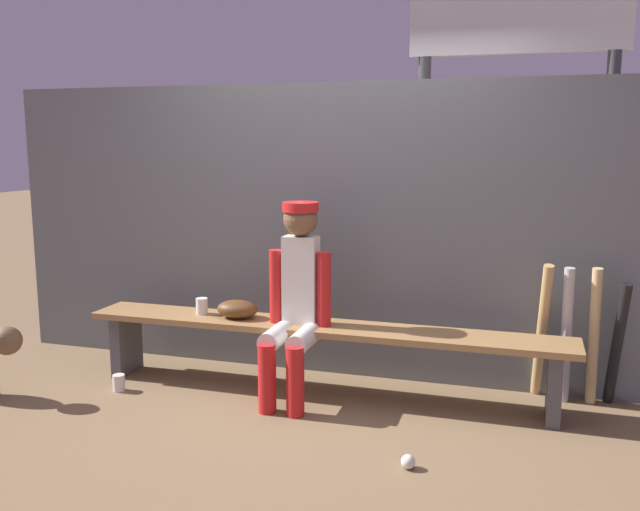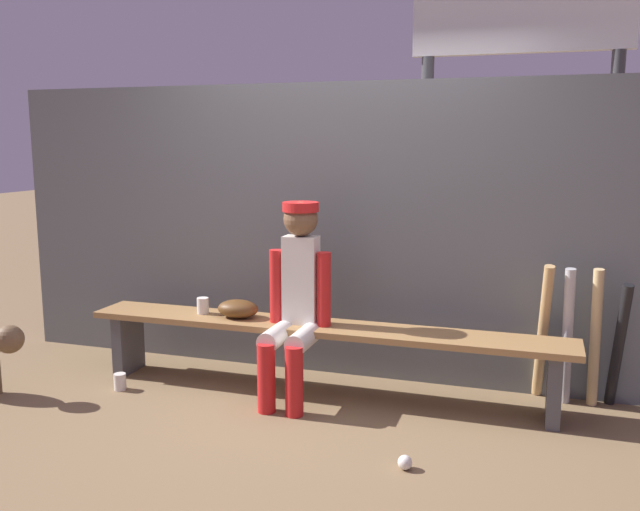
# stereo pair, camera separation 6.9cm
# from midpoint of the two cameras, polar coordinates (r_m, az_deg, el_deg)

# --- Properties ---
(ground_plane) EXTENTS (30.00, 30.00, 0.00)m
(ground_plane) POSITION_cam_midpoint_polar(r_m,az_deg,el_deg) (4.53, -0.45, -11.53)
(ground_plane) COLOR brown
(chainlink_fence) EXTENTS (5.05, 0.03, 2.02)m
(chainlink_fence) POSITION_cam_midpoint_polar(r_m,az_deg,el_deg) (4.69, 1.15, 1.97)
(chainlink_fence) COLOR #595E63
(chainlink_fence) RESTS_ON ground_plane
(dugout_bench) EXTENTS (3.18, 0.36, 0.47)m
(dugout_bench) POSITION_cam_midpoint_polar(r_m,az_deg,el_deg) (4.41, -0.45, -6.94)
(dugout_bench) COLOR olive
(dugout_bench) RESTS_ON ground_plane
(player_seated) EXTENTS (0.41, 0.55, 1.26)m
(player_seated) POSITION_cam_midpoint_polar(r_m,az_deg,el_deg) (4.28, -2.53, -3.30)
(player_seated) COLOR silver
(player_seated) RESTS_ON ground_plane
(baseball_glove) EXTENTS (0.28, 0.20, 0.12)m
(baseball_glove) POSITION_cam_midpoint_polar(r_m,az_deg,el_deg) (4.57, -7.37, -4.47)
(baseball_glove) COLOR #593819
(baseball_glove) RESTS_ON dugout_bench
(bat_wood_tan) EXTENTS (0.11, 0.27, 0.89)m
(bat_wood_tan) POSITION_cam_midpoint_polar(r_m,az_deg,el_deg) (4.53, 17.67, -6.06)
(bat_wood_tan) COLOR tan
(bat_wood_tan) RESTS_ON ground_plane
(bat_aluminum_silver) EXTENTS (0.08, 0.15, 0.87)m
(bat_aluminum_silver) POSITION_cam_midpoint_polar(r_m,az_deg,el_deg) (4.51, 19.51, -6.35)
(bat_aluminum_silver) COLOR #B7B7BC
(bat_aluminum_silver) RESTS_ON ground_plane
(bat_wood_natural) EXTENTS (0.09, 0.15, 0.88)m
(bat_wood_natural) POSITION_cam_midpoint_polar(r_m,az_deg,el_deg) (4.53, 21.55, -6.37)
(bat_wood_natural) COLOR tan
(bat_wood_natural) RESTS_ON ground_plane
(bat_aluminum_black) EXTENTS (0.12, 0.27, 0.81)m
(bat_aluminum_black) POSITION_cam_midpoint_polar(r_m,az_deg,el_deg) (4.55, 23.22, -6.86)
(bat_aluminum_black) COLOR black
(bat_aluminum_black) RESTS_ON ground_plane
(baseball) EXTENTS (0.07, 0.07, 0.07)m
(baseball) POSITION_cam_midpoint_polar(r_m,az_deg,el_deg) (3.60, 6.82, -16.77)
(baseball) COLOR white
(baseball) RESTS_ON ground_plane
(cup_on_ground) EXTENTS (0.08, 0.08, 0.11)m
(cup_on_ground) POSITION_cam_midpoint_polar(r_m,az_deg,el_deg) (4.77, -16.90, -10.17)
(cup_on_ground) COLOR silver
(cup_on_ground) RESTS_ON ground_plane
(cup_on_bench) EXTENTS (0.08, 0.08, 0.11)m
(cup_on_bench) POSITION_cam_midpoint_polar(r_m,az_deg,el_deg) (4.71, -10.28, -4.19)
(cup_on_bench) COLOR silver
(cup_on_bench) RESTS_ON dugout_bench
(scoreboard) EXTENTS (1.91, 0.27, 3.41)m
(scoreboard) POSITION_cam_midpoint_polar(r_m,az_deg,el_deg) (5.64, 16.42, 16.44)
(scoreboard) COLOR #3F3F42
(scoreboard) RESTS_ON ground_plane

